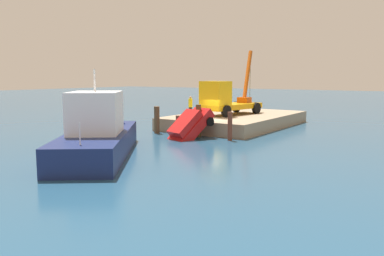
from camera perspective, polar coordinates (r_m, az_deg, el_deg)
The scene contains 10 objects.
ground at distance 31.32m, azimuth 2.31°, elevation -0.62°, with size 200.00×200.00×0.00m, color navy.
dock at distance 35.41m, azimuth 6.39°, elevation 1.13°, with size 13.40×8.17×1.04m, color gray.
crane_truck at distance 34.30m, azimuth 4.83°, elevation 4.17°, with size 7.94×3.38×5.78m.
dock_worker at distance 33.91m, azimuth -0.23°, elevation 3.21°, with size 0.34×0.34×1.66m.
salvaged_car at distance 28.04m, azimuth -0.75°, elevation -0.22°, with size 4.02×2.84×3.26m.
moored_yacht at distance 24.07m, azimuth -12.63°, elevation -2.03°, with size 11.89×9.96×6.18m.
piling_near at distance 30.82m, azimuth -5.06°, elevation 1.17°, with size 0.42×0.42×2.08m, color brown.
piling_mid at distance 29.95m, azimuth -1.99°, elevation 0.41°, with size 0.37×0.37×1.45m, color brown.
piling_far at distance 28.73m, azimuth 0.93°, elevation 1.03°, with size 0.38×0.38×2.36m, color brown.
piling_end at distance 27.33m, azimuth 5.46°, elevation 0.25°, with size 0.32×0.32×1.97m, color brown.
Camera 1 is at (26.43, 16.22, 4.40)m, focal length 37.22 mm.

